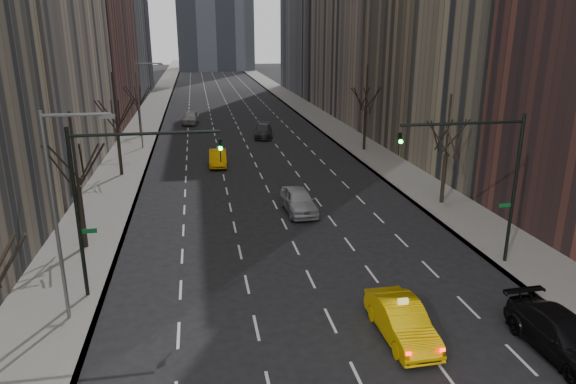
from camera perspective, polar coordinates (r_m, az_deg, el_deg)
sidewalk_left at (r=82.21m, az=-15.02°, el=8.39°), size 4.50×320.00×0.15m
sidewalk_right at (r=83.77m, az=2.11°, el=9.11°), size 4.50×320.00×0.15m
tree_lw_b at (r=30.94m, az=-22.25°, el=0.46°), size 3.36×3.50×7.82m
tree_lw_c at (r=46.23m, az=-18.42°, el=6.50°), size 3.36×3.50×8.74m
tree_lw_d at (r=63.96m, az=-16.25°, el=9.05°), size 3.36×3.50×7.36m
tree_rw_b at (r=38.19m, az=17.12°, el=4.01°), size 3.36×3.50×7.82m
tree_rw_c at (r=54.47m, az=8.61°, el=8.71°), size 3.36×3.50×8.74m
traffic_mast_left at (r=24.25m, az=-18.80°, el=0.77°), size 6.69×0.39×8.00m
traffic_mast_right at (r=27.93m, az=21.26°, el=2.62°), size 6.69×0.39×8.00m
streetlight_near at (r=22.68m, az=-23.85°, el=-0.56°), size 2.83×0.22×9.00m
streetlight_far at (r=56.68m, az=-15.92°, el=10.19°), size 2.83×0.22×9.00m
taxi_sedan at (r=22.05m, az=12.51°, el=-13.77°), size 1.72×4.72×1.54m
silver_sedan_ahead at (r=35.65m, az=1.19°, el=-0.94°), size 2.18×5.00×1.68m
parked_suv_black at (r=23.19m, az=28.26°, el=-13.91°), size 2.37×5.46×1.56m
far_taxi at (r=48.72m, az=-7.80°, el=3.79°), size 1.75×4.58×1.49m
far_suv_grey at (r=61.66m, az=-2.77°, el=6.79°), size 2.78×5.49×1.53m
far_car_white at (r=72.28m, az=-10.76°, el=8.12°), size 2.60×5.14×1.68m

